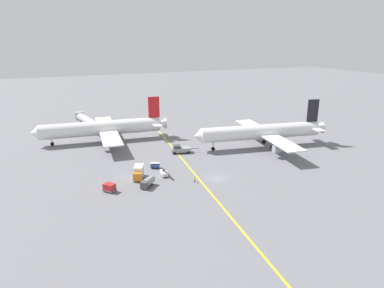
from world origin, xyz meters
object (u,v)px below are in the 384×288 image
pushback_tug (180,149)px  gse_belt_loader_portside (164,173)px  airliner_being_pushed (262,132)px  gse_fuel_bowser_stubby (147,182)px  gse_container_dolly_flat (109,187)px  gse_baggage_cart_trailing (155,165)px  gse_catering_truck_tall (139,172)px  jet_bridge (85,119)px  ground_crew_marshaller_foreground (195,179)px  airliner_at_gate_left (103,128)px

pushback_tug → gse_belt_loader_portside: size_ratio=1.93×
airliner_being_pushed → gse_fuel_bowser_stubby: size_ratio=10.26×
airliner_being_pushed → gse_container_dolly_flat: size_ratio=12.82×
gse_baggage_cart_trailing → gse_fuel_bowser_stubby: bearing=-115.9°
gse_baggage_cart_trailing → gse_fuel_bowser_stubby: gse_fuel_bowser_stubby is taller
pushback_tug → gse_fuel_bowser_stubby: size_ratio=2.01×
gse_catering_truck_tall → jet_bridge: jet_bridge is taller
pushback_tug → jet_bridge: jet_bridge is taller
gse_catering_truck_tall → ground_crew_marshaller_foreground: (13.29, -8.72, -0.94)m
ground_crew_marshaller_foreground → gse_catering_truck_tall: bearing=146.7°
gse_belt_loader_portside → jet_bridge: jet_bridge is taller
gse_belt_loader_portside → gse_container_dolly_flat: bearing=-163.7°
gse_belt_loader_portside → gse_container_dolly_flat: 17.15m
gse_container_dolly_flat → airliner_being_pushed: bearing=16.5°
jet_bridge → gse_baggage_cart_trailing: bearing=-77.6°
gse_catering_truck_tall → airliner_at_gate_left: bearing=93.4°
gse_belt_loader_portside → jet_bridge: bearing=101.6°
pushback_tug → gse_baggage_cart_trailing: pushback_tug is taller
pushback_tug → gse_belt_loader_portside: 21.20m
gse_catering_truck_tall → airliner_being_pushed: bearing=13.2°
gse_catering_truck_tall → ground_crew_marshaller_foreground: 15.93m
airliner_being_pushed → gse_baggage_cart_trailing: size_ratio=15.78×
pushback_tug → ground_crew_marshaller_foreground: pushback_tug is taller
gse_baggage_cart_trailing → gse_fuel_bowser_stubby: (-6.14, -12.62, 0.47)m
airliner_at_gate_left → gse_fuel_bowser_stubby: 48.30m
pushback_tug → gse_belt_loader_portside: bearing=-124.4°
airliner_being_pushed → ground_crew_marshaller_foreground: (-35.20, -20.11, -4.67)m
airliner_being_pushed → gse_container_dolly_flat: airliner_being_pushed is taller
gse_belt_loader_portside → gse_container_dolly_flat: (-16.46, -4.82, 0.35)m
gse_container_dolly_flat → jet_bridge: size_ratio=0.18×
ground_crew_marshaller_foreground → airliner_being_pushed: bearing=29.7°
airliner_being_pushed → gse_belt_loader_portside: 43.30m
gse_container_dolly_flat → gse_fuel_bowser_stubby: gse_fuel_bowser_stubby is taller
gse_fuel_bowser_stubby → jet_bridge: jet_bridge is taller
airliner_at_gate_left → airliner_being_pushed: bearing=-30.4°
ground_crew_marshaller_foreground → jet_bridge: (-19.33, 72.40, 3.43)m
gse_belt_loader_portside → gse_baggage_cart_trailing: gse_belt_loader_portside is taller
gse_baggage_cart_trailing → ground_crew_marshaller_foreground: (6.62, -14.61, -0.04)m
airliner_at_gate_left → ground_crew_marshaller_foreground: (15.78, -50.05, -4.26)m
pushback_tug → gse_belt_loader_portside: gse_belt_loader_portside is taller
airliner_at_gate_left → gse_catering_truck_tall: airliner_at_gate_left is taller
gse_container_dolly_flat → gse_baggage_cart_trailing: gse_container_dolly_flat is taller
airliner_being_pushed → airliner_at_gate_left: bearing=149.6°
pushback_tug → gse_baggage_cart_trailing: bearing=-139.3°
airliner_at_gate_left → pushback_tug: (21.67, -24.69, -3.80)m
airliner_at_gate_left → gse_belt_loader_portside: (9.70, -42.18, -4.26)m
gse_belt_loader_portside → gse_container_dolly_flat: gse_belt_loader_portside is taller
pushback_tug → gse_container_dolly_flat: size_ratio=2.51×
gse_belt_loader_portside → gse_fuel_bowser_stubby: 8.91m
gse_baggage_cart_trailing → airliner_at_gate_left: bearing=104.5°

